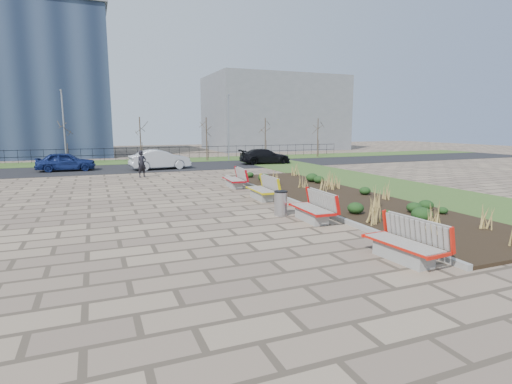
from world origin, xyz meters
name	(u,v)px	position (x,y,z in m)	size (l,w,h in m)	color
ground	(247,243)	(0.00, 0.00, 0.00)	(120.00, 120.00, 0.00)	#84715B
planting_bed	(336,197)	(6.25, 5.00, 0.05)	(4.50, 18.00, 0.10)	black
planting_curb	(290,200)	(3.92, 5.00, 0.07)	(0.16, 18.00, 0.15)	gray
grass_verge_near	(417,192)	(11.00, 5.00, 0.02)	(5.00, 38.00, 0.04)	#33511E
grass_verge_far	(140,161)	(0.00, 28.00, 0.02)	(80.00, 5.00, 0.04)	#33511E
road	(148,168)	(0.00, 22.00, 0.01)	(80.00, 7.00, 0.02)	black
bench_a	(403,241)	(3.00, -2.85, 0.50)	(0.90, 2.10, 1.00)	red
bench_b	(311,207)	(3.00, 1.60, 0.50)	(0.90, 2.10, 1.00)	red
bench_c	(261,188)	(3.00, 6.06, 0.50)	(0.90, 2.10, 1.00)	#D9C30B
bench_d	(234,178)	(3.00, 9.85, 0.50)	(0.90, 2.10, 1.00)	#B10B16
litter_bin	(281,204)	(2.38, 2.76, 0.45)	(0.48, 0.48, 0.90)	#B2B2B7
pedestrian	(142,164)	(-1.06, 16.18, 0.86)	(0.62, 0.41, 1.71)	black
car_blue	(66,162)	(-5.80, 21.82, 0.70)	(1.61, 4.00, 1.36)	navy
car_silver	(160,160)	(0.73, 20.44, 0.75)	(1.55, 4.44, 1.46)	#B7BAC0
car_black	(265,156)	(9.82, 21.48, 0.66)	(1.80, 4.44, 1.29)	black
tree_b	(65,141)	(-6.00, 26.50, 2.04)	(1.40, 1.40, 4.00)	#4C3D2D
tree_c	(140,140)	(0.00, 26.50, 2.04)	(1.40, 1.40, 4.00)	#4C3D2D
tree_d	(207,139)	(6.00, 26.50, 2.04)	(1.40, 1.40, 4.00)	#4C3D2D
tree_e	(265,138)	(12.00, 26.50, 2.04)	(1.40, 1.40, 4.00)	#4C3D2D
tree_f	(318,138)	(18.00, 26.50, 2.04)	(1.40, 1.40, 4.00)	#4C3D2D
lamp_west	(64,129)	(-6.00, 26.00, 3.04)	(0.24, 0.60, 6.00)	gray
lamp_east	(228,128)	(8.00, 26.00, 3.04)	(0.24, 0.60, 6.00)	gray
railing_fence	(138,154)	(0.00, 29.50, 0.64)	(44.00, 0.10, 1.20)	black
building_grey	(274,113)	(20.00, 42.00, 5.00)	(18.00, 12.00, 10.00)	slate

